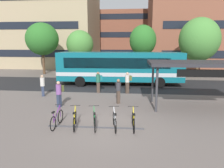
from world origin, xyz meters
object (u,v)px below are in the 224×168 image
commuter_teal_pack_3 (99,81)px  street_tree_3 (42,39)px  commuter_olive_pack_0 (59,92)px  parked_bicycle_purple_0 (57,119)px  commuter_olive_pack_4 (128,81)px  parked_bicycle_yellow_1 (75,120)px  commuter_black_pack_2 (118,89)px  city_bus (121,67)px  street_tree_2 (143,40)px  parked_bicycle_yellow_4 (133,121)px  parked_bicycle_green_2 (94,120)px  street_tree_0 (199,40)px  transit_shelter (204,65)px  commuter_black_pack_1 (43,84)px  parked_bicycle_silver_3 (115,121)px  street_tree_1 (80,44)px

commuter_teal_pack_3 → street_tree_3: size_ratio=0.26×
commuter_teal_pack_3 → commuter_olive_pack_0: bearing=52.3°
parked_bicycle_purple_0 → commuter_olive_pack_4: 8.20m
parked_bicycle_yellow_1 → commuter_olive_pack_0: (-1.94, 3.27, 0.59)m
commuter_black_pack_2 → city_bus: bearing=162.4°
city_bus → parked_bicycle_purple_0: size_ratio=7.02×
commuter_black_pack_2 → street_tree_2: street_tree_2 is taller
parked_bicycle_yellow_4 → street_tree_2: bearing=-6.5°
parked_bicycle_green_2 → street_tree_0: street_tree_0 is taller
parked_bicycle_green_2 → commuter_teal_pack_3: (-1.04, 7.45, 0.63)m
parked_bicycle_purple_0 → street_tree_3: size_ratio=0.26×
street_tree_0 → transit_shelter: bearing=-104.3°
parked_bicycle_yellow_1 → commuter_olive_pack_4: (2.34, 7.53, 0.63)m
transit_shelter → commuter_olive_pack_4: size_ratio=3.93×
commuter_black_pack_1 → commuter_black_pack_2: size_ratio=0.99×
commuter_black_pack_1 → commuter_olive_pack_4: bearing=83.2°
parked_bicycle_purple_0 → street_tree_0: bearing=-33.7°
city_bus → commuter_black_pack_1: bearing=-139.9°
parked_bicycle_silver_3 → parked_bicycle_yellow_4: size_ratio=0.99×
parked_bicycle_green_2 → transit_shelter: bearing=-69.8°
parked_bicycle_silver_3 → parked_bicycle_yellow_4: same height
parked_bicycle_yellow_4 → parked_bicycle_yellow_1: bearing=89.4°
street_tree_0 → street_tree_1: street_tree_0 is taller
parked_bicycle_yellow_1 → commuter_black_pack_2: commuter_black_pack_2 is taller
commuter_olive_pack_4 → street_tree_0: street_tree_0 is taller
parked_bicycle_yellow_4 → transit_shelter: bearing=-50.9°
parked_bicycle_purple_0 → parked_bicycle_yellow_1: (0.92, -0.03, 0.00)m
parked_bicycle_purple_0 → commuter_black_pack_2: size_ratio=1.01×
parked_bicycle_green_2 → street_tree_2: 17.78m
parked_bicycle_yellow_4 → commuter_teal_pack_3: commuter_teal_pack_3 is taller
commuter_black_pack_1 → city_bus: bearing=110.9°
parked_bicycle_green_2 → commuter_teal_pack_3: size_ratio=0.96×
commuter_olive_pack_4 → street_tree_2: size_ratio=0.28×
commuter_teal_pack_3 → street_tree_2: street_tree_2 is taller
parked_bicycle_silver_3 → commuter_teal_pack_3: bearing=5.4°
parked_bicycle_silver_3 → commuter_black_pack_1: size_ratio=1.01×
parked_bicycle_yellow_1 → street_tree_1: size_ratio=0.29×
city_bus → parked_bicycle_silver_3: (0.42, -10.96, -1.39)m
commuter_olive_pack_4 → street_tree_0: size_ratio=0.25×
parked_bicycle_silver_3 → commuter_black_pack_2: (-0.16, 4.43, 0.60)m
parked_bicycle_purple_0 → transit_shelter: bearing=-63.1°
commuter_black_pack_1 → commuter_black_pack_2: commuter_black_pack_2 is taller
commuter_teal_pack_3 → street_tree_2: (3.93, 9.63, 3.38)m
parked_bicycle_silver_3 → transit_shelter: (5.23, 4.02, 2.38)m
commuter_black_pack_1 → commuter_olive_pack_0: bearing=20.1°
city_bus → street_tree_2: bearing=67.5°
transit_shelter → commuter_olive_pack_0: 9.33m
commuter_teal_pack_3 → street_tree_2: bearing=-126.2°
street_tree_3 → commuter_olive_pack_0: bearing=-63.1°
commuter_olive_pack_0 → commuter_black_pack_1: (-2.27, 2.61, -0.01)m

